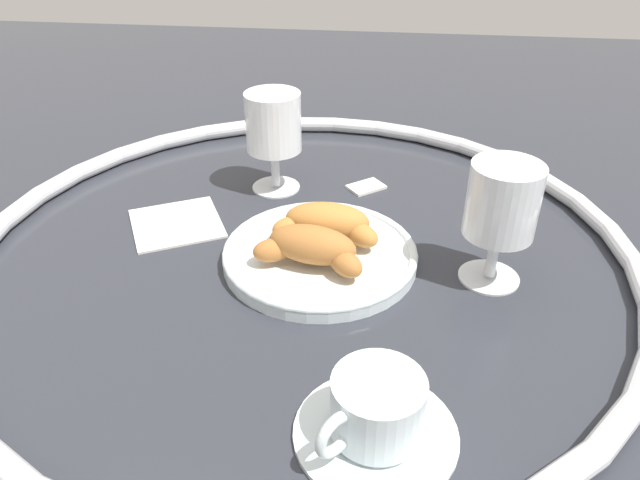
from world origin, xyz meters
TOP-DOWN VIEW (x-y plane):
  - ground_plane at (0.00, 0.00)m, footprint 2.20×2.20m
  - table_chrome_rim at (0.00, 0.00)m, footprint 0.79×0.79m
  - pastry_plate at (-0.02, 0.02)m, footprint 0.23×0.23m
  - croissant_large at (-0.03, -0.01)m, footprint 0.14×0.07m
  - croissant_small at (-0.02, 0.05)m, footprint 0.13×0.08m
  - coffee_cup_near at (-0.10, 0.26)m, footprint 0.14×0.14m
  - juice_glass_left at (0.06, -0.16)m, footprint 0.08×0.08m
  - juice_glass_right at (-0.22, 0.03)m, footprint 0.08×0.08m
  - sugar_packet at (-0.07, -0.17)m, footprint 0.06×0.06m
  - folded_napkin at (0.17, -0.04)m, footprint 0.15×0.15m

SIDE VIEW (x-z plane):
  - ground_plane at x=0.00m, z-range 0.00..0.00m
  - folded_napkin at x=0.17m, z-range 0.00..0.01m
  - sugar_packet at x=-0.07m, z-range 0.00..0.01m
  - pastry_plate at x=-0.02m, z-range 0.00..0.02m
  - table_chrome_rim at x=0.00m, z-range 0.00..0.02m
  - coffee_cup_near at x=-0.10m, z-range 0.00..0.06m
  - croissant_large at x=-0.03m, z-range 0.02..0.06m
  - croissant_small at x=-0.02m, z-range 0.02..0.06m
  - juice_glass_left at x=0.06m, z-range 0.02..0.16m
  - juice_glass_right at x=-0.22m, z-range 0.02..0.16m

